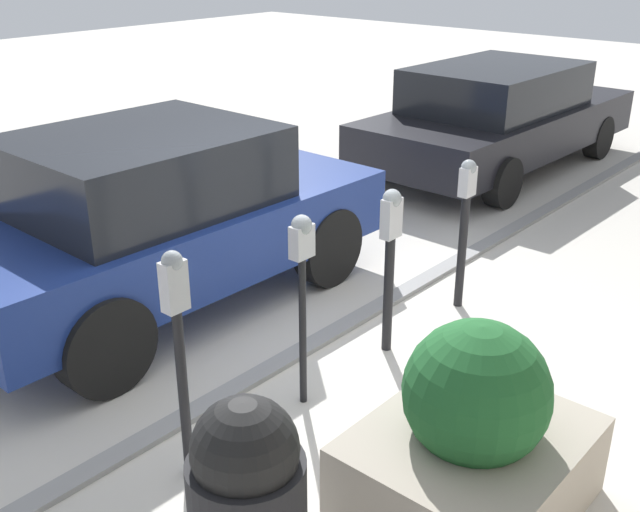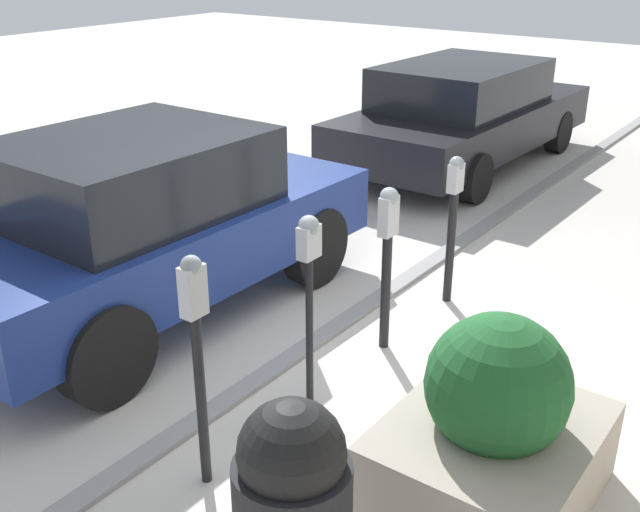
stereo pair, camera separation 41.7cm
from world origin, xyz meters
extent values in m
plane|color=beige|center=(0.00, 0.00, 0.00)|extent=(40.00, 40.00, 0.00)
cube|color=gray|center=(0.00, 0.08, 0.02)|extent=(24.50, 0.16, 0.04)
cylinder|color=black|center=(-1.51, -0.37, 0.56)|extent=(0.06, 0.06, 1.12)
cube|color=#B7B7BC|center=(-1.51, -0.37, 1.27)|extent=(0.14, 0.09, 0.30)
sphere|color=gray|center=(-1.51, -0.37, 1.41)|extent=(0.12, 0.12, 0.12)
cylinder|color=black|center=(-0.49, -0.38, 0.55)|extent=(0.05, 0.05, 1.10)
cube|color=#B7B7BC|center=(-0.49, -0.38, 1.21)|extent=(0.16, 0.09, 0.22)
sphere|color=gray|center=(-0.49, -0.38, 1.32)|extent=(0.14, 0.14, 0.14)
cylinder|color=black|center=(0.48, -0.39, 0.48)|extent=(0.08, 0.08, 0.95)
cube|color=#B7B7BC|center=(0.48, -0.39, 1.10)|extent=(0.17, 0.09, 0.30)
sphere|color=gray|center=(0.48, -0.39, 1.26)|extent=(0.14, 0.14, 0.14)
cylinder|color=black|center=(1.51, -0.41, 0.51)|extent=(0.07, 0.07, 1.02)
cube|color=#B7B7BC|center=(1.51, -0.41, 1.14)|extent=(0.15, 0.09, 0.25)
sphere|color=gray|center=(1.51, -0.41, 1.27)|extent=(0.13, 0.13, 0.13)
cube|color=#A39989|center=(-0.65, -1.79, 0.25)|extent=(1.31, 1.08, 0.51)
sphere|color=#1E5628|center=(-0.65, -1.79, 0.77)|extent=(0.80, 0.80, 0.80)
cube|color=navy|center=(-0.10, 1.61, 0.66)|extent=(3.91, 1.90, 0.58)
cube|color=black|center=(-0.25, 1.61, 1.26)|extent=(2.04, 1.65, 0.61)
cylinder|color=black|center=(1.11, 0.76, 0.37)|extent=(0.74, 0.22, 0.74)
cylinder|color=black|center=(1.11, 2.46, 0.37)|extent=(0.74, 0.22, 0.74)
cylinder|color=black|center=(-1.30, 0.76, 0.37)|extent=(0.74, 0.22, 0.74)
cube|color=black|center=(5.53, 1.43, 0.59)|extent=(4.65, 1.94, 0.56)
cube|color=black|center=(5.35, 1.43, 1.15)|extent=(2.43, 1.68, 0.57)
cylinder|color=black|center=(6.96, 0.57, 0.31)|extent=(0.62, 0.22, 0.62)
cylinder|color=black|center=(6.96, 2.28, 0.31)|extent=(0.62, 0.22, 0.62)
cylinder|color=black|center=(4.10, 0.57, 0.31)|extent=(0.62, 0.22, 0.62)
cylinder|color=black|center=(4.10, 2.28, 0.31)|extent=(0.62, 0.22, 0.62)
sphere|color=black|center=(-2.00, -1.43, 1.00)|extent=(0.48, 0.48, 0.48)
camera|label=1|loc=(-3.76, -3.38, 3.02)|focal=42.00mm
camera|label=2|loc=(-4.02, -3.05, 3.02)|focal=42.00mm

